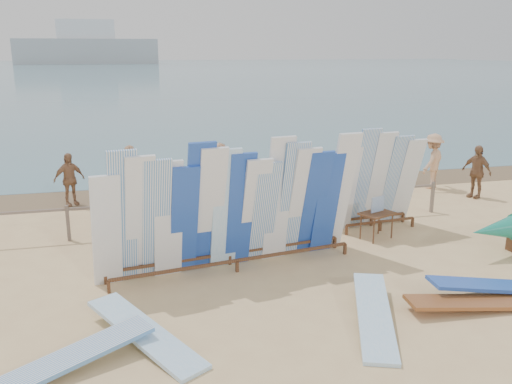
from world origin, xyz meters
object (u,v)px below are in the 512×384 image
object	(u,v)px
flat_board_e	(66,371)
flat_board_b	(374,323)
beachgoer_8	(364,169)
stroller	(260,204)
flat_board_a	(145,342)
beach_chair_left	(272,204)
beachgoer_10	(476,172)
beach_chair_right	(303,207)
vendor_table	(376,225)
beachgoer_6	(268,189)
beachgoer_extra_1	(69,179)
beachgoer_extra_0	(432,161)
side_surfboard_rack	(378,183)
flat_board_c	(478,309)
beachgoer_1	(131,177)
beachgoer_5	(220,170)
main_surfboard_rack	(233,211)
flat_board_d	(496,296)

from	to	relation	value
flat_board_e	flat_board_b	bearing A→B (deg)	66.60
flat_board_e	beachgoer_8	size ratio (longest dim) A/B	1.45
stroller	flat_board_a	bearing A→B (deg)	-123.56
flat_board_a	beach_chair_left	distance (m)	7.61
beachgoer_10	beach_chair_right	bearing A→B (deg)	-107.24
vendor_table	beachgoer_6	bearing A→B (deg)	107.59
flat_board_b	beachgoer_6	distance (m)	6.52
beachgoer_extra_1	beachgoer_10	world-z (taller)	beachgoer_10
beach_chair_right	beachgoer_extra_0	xyz separation A→B (m)	(5.26, 1.97, 0.68)
beachgoer_extra_1	beachgoer_10	distance (m)	12.60
side_surfboard_rack	beachgoer_extra_0	xyz separation A→B (m)	(3.75, 3.52, -0.29)
beach_chair_left	beachgoer_6	bearing A→B (deg)	-88.63
beachgoer_extra_1	beachgoer_10	xyz separation A→B (m)	(12.42, -2.14, 0.04)
beach_chair_left	beach_chair_right	world-z (taller)	beach_chair_right
beach_chair_left	stroller	world-z (taller)	stroller
flat_board_b	flat_board_c	bearing A→B (deg)	21.71
flat_board_e	beach_chair_right	distance (m)	8.75
flat_board_a	flat_board_b	bearing A→B (deg)	-35.35
flat_board_b	beachgoer_1	world-z (taller)	beachgoer_1
flat_board_a	beach_chair_left	size ratio (longest dim) A/B	3.25
flat_board_e	beachgoer_extra_1	distance (m)	9.23
beachgoer_10	beach_chair_left	bearing A→B (deg)	-112.63
vendor_table	beachgoer_extra_0	distance (m)	5.95
beachgoer_5	beachgoer_10	bearing A→B (deg)	176.35
vendor_table	beachgoer_1	distance (m)	7.27
flat_board_b	stroller	world-z (taller)	stroller
beachgoer_extra_0	beachgoer_10	world-z (taller)	beachgoer_extra_0
side_surfboard_rack	stroller	distance (m)	3.25
main_surfboard_rack	beachgoer_1	xyz separation A→B (m)	(-2.00, 5.30, -0.35)
flat_board_b	beachgoer_10	xyz separation A→B (m)	(6.78, 6.81, 0.84)
flat_board_c	beachgoer_extra_0	bearing A→B (deg)	-20.81
side_surfboard_rack	vendor_table	world-z (taller)	side_surfboard_rack
flat_board_a	beachgoer_extra_0	bearing A→B (deg)	7.95
flat_board_b	beachgoer_10	size ratio (longest dim) A/B	1.60
beach_chair_left	vendor_table	bearing A→B (deg)	-21.79
beachgoer_extra_0	beachgoer_10	distance (m)	1.59
flat_board_c	beach_chair_left	size ratio (longest dim) A/B	3.25
stroller	beachgoer_extra_1	world-z (taller)	beachgoer_extra_1
beachgoer_extra_0	beachgoer_1	size ratio (longest dim) A/B	1.00
beachgoer_10	flat_board_e	bearing A→B (deg)	-81.64
vendor_table	beachgoer_extra_0	world-z (taller)	beachgoer_extra_0
beach_chair_left	beachgoer_1	xyz separation A→B (m)	(-3.94, 1.46, 0.69)
vendor_table	beachgoer_8	distance (m)	3.90
flat_board_d	beachgoer_6	size ratio (longest dim) A/B	1.73
beachgoer_8	flat_board_c	bearing A→B (deg)	45.03
main_surfboard_rack	stroller	distance (m)	3.63
side_surfboard_rack	beach_chair_right	size ratio (longest dim) A/B	3.24
flat_board_d	beachgoer_8	bearing A→B (deg)	0.57
side_surfboard_rack	beachgoer_1	world-z (taller)	side_surfboard_rack
beachgoer_extra_0	beachgoer_8	xyz separation A→B (m)	(-2.81, -0.63, 0.00)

